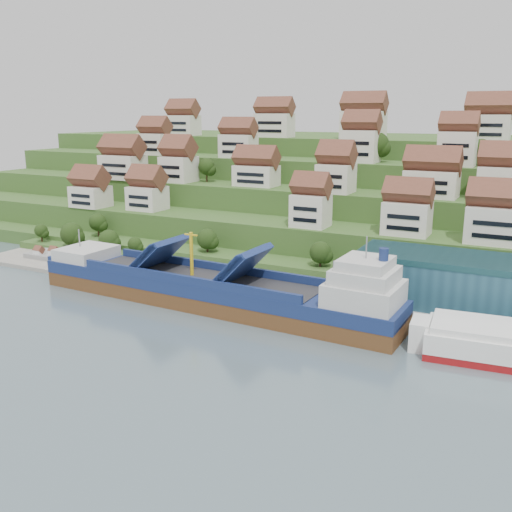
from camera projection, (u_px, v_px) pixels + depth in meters
The scene contains 9 objects.
ground at pixel (233, 309), 117.47m from camera, with size 300.00×300.00×0.00m, color slate.
quay at pixel (349, 298), 121.28m from camera, with size 180.00×14.00×2.20m, color gray.
pebble_beach at pixel (67, 261), 153.39m from camera, with size 45.00×20.00×1.00m, color gray.
hillside at pixel (374, 195), 204.21m from camera, with size 260.00×128.00×31.00m.
hillside_village at pixel (347, 165), 163.42m from camera, with size 158.46×64.66×28.93m.
hillside_trees at pixel (281, 193), 158.41m from camera, with size 142.44×62.90×30.82m.
flagpole at pixel (333, 276), 116.39m from camera, with size 1.28×0.16×8.00m.
beach_huts at pixel (58, 256), 152.81m from camera, with size 14.40×3.70×2.20m.
cargo_ship at pixel (218, 291), 118.08m from camera, with size 82.39×15.87×18.23m.
Camera 1 is at (55.12, -96.75, 39.29)m, focal length 40.00 mm.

